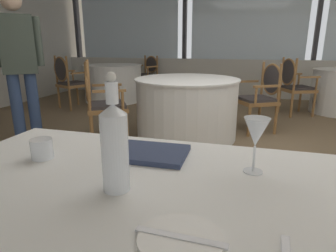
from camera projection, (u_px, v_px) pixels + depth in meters
ground_plane at (231, 171)px, 2.76m from camera, size 14.67×14.67×0.00m
window_wall_far at (246, 48)px, 6.38m from camera, size 9.00×0.14×2.75m
side_plate at (180, 239)px, 0.63m from camera, size 0.19×0.19×0.01m
butter_knife at (180, 237)px, 0.62m from camera, size 0.21×0.03×0.00m
water_bottle at (115, 145)px, 0.81m from camera, size 0.08×0.08×0.34m
wine_glass at (256, 133)px, 0.93m from camera, size 0.08×0.08×0.19m
water_tumbler at (42, 149)px, 1.07m from camera, size 0.08×0.08×0.08m
menu_book at (150, 153)px, 1.11m from camera, size 0.29×0.21×0.02m
dining_chair_0_1 at (293, 82)px, 4.83m from camera, size 0.61×0.64×0.97m
background_table_2 at (187, 108)px, 3.70m from camera, size 1.32×1.32×0.77m
dining_chair_2_0 at (99, 97)px, 3.38m from camera, size 0.63×0.65×1.00m
dining_chair_2_1 at (262, 92)px, 3.92m from camera, size 0.63×0.65×0.94m
background_table_3 at (113, 83)px, 6.11m from camera, size 1.22×1.22×0.77m
dining_chair_3_0 at (68, 79)px, 5.30m from camera, size 0.64×0.61×0.98m
dining_chair_3_1 at (148, 72)px, 6.81m from camera, size 0.64×0.61×0.92m
diner_person_0 at (19, 60)px, 3.25m from camera, size 0.41×0.39×1.75m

